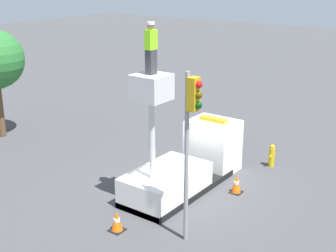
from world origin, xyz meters
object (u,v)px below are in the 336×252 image
Objects in this scene: fire_hydrant at (272,156)px; traffic_cone_curbside at (236,184)px; bucket_truck at (186,163)px; traffic_light_pole at (191,126)px; traffic_cone_rear at (117,221)px; worker at (151,48)px.

fire_hydrant reaches higher than traffic_cone_curbside.
bucket_truck reaches higher than traffic_cone_curbside.
bucket_truck is at bearing 107.80° from traffic_cone_curbside.
traffic_light_pole is at bearing -144.61° from bucket_truck.
bucket_truck is at bearing 1.17° from traffic_cone_rear.
traffic_light_pole is at bearing -176.60° from fire_hydrant.
fire_hydrant is (6.11, -1.96, -5.37)m from worker.
bucket_truck is at bearing 35.39° from traffic_light_pole.
worker is (-2.22, 0.00, 4.89)m from bucket_truck.
traffic_cone_curbside is at bearing -34.47° from worker.
fire_hydrant is at bearing -17.81° from worker.
traffic_light_pole is 5.37m from traffic_cone_curbside.
bucket_truck is 4.38m from fire_hydrant.
worker reaches higher than traffic_cone_rear.
fire_hydrant is (3.89, -1.96, -0.47)m from bucket_truck.
worker is 0.31× the size of traffic_light_pole.
fire_hydrant is at bearing -0.13° from traffic_cone_curbside.
fire_hydrant is 3.26m from traffic_cone_curbside.
worker is at bearing 64.36° from traffic_light_pole.
traffic_light_pole reaches higher than bucket_truck.
traffic_light_pole is 7.66× the size of traffic_cone_rear.
traffic_light_pole is 4.36m from traffic_cone_rear.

